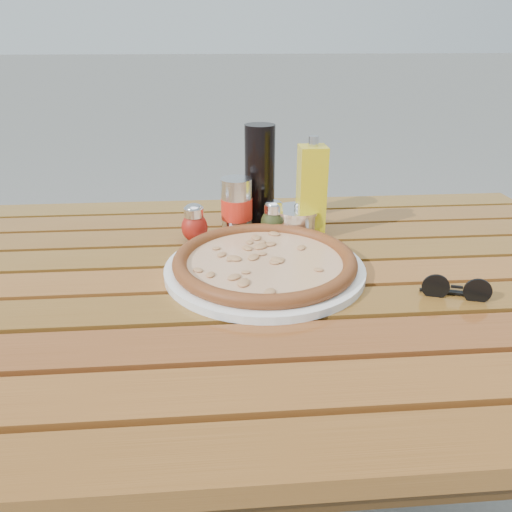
{
  "coord_description": "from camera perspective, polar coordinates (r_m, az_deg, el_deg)",
  "views": [
    {
      "loc": [
        -0.07,
        -0.79,
        1.15
      ],
      "look_at": [
        0.0,
        0.02,
        0.78
      ],
      "focal_mm": 35.0,
      "sensor_mm": 36.0,
      "label": 1
    }
  ],
  "objects": [
    {
      "name": "sunglasses",
      "position": [
        0.87,
        21.88,
        -3.59
      ],
      "size": [
        0.11,
        0.05,
        0.04
      ],
      "rotation": [
        0.0,
        0.0,
        -0.32
      ],
      "color": "black",
      "rests_on": "table"
    },
    {
      "name": "dark_bottle",
      "position": [
        1.11,
        0.43,
        9.19
      ],
      "size": [
        0.09,
        0.09,
        0.22
      ],
      "primitive_type": "cylinder",
      "rotation": [
        0.0,
        0.0,
        0.42
      ],
      "color": "black",
      "rests_on": "table"
    },
    {
      "name": "plate",
      "position": [
        0.9,
        0.99,
        -1.47
      ],
      "size": [
        0.47,
        0.47,
        0.01
      ],
      "primitive_type": "cylinder",
      "rotation": [
        0.0,
        0.0,
        0.38
      ],
      "color": "white",
      "rests_on": "table"
    },
    {
      "name": "oregano_shaker",
      "position": [
        1.05,
        2.01,
        4.21
      ],
      "size": [
        0.07,
        0.07,
        0.08
      ],
      "rotation": [
        0.0,
        0.0,
        -0.34
      ],
      "color": "#333B17",
      "rests_on": "table"
    },
    {
      "name": "soda_can",
      "position": [
        1.07,
        -2.22,
        5.66
      ],
      "size": [
        0.07,
        0.07,
        0.12
      ],
      "rotation": [
        0.0,
        0.0,
        0.03
      ],
      "color": "silver",
      "rests_on": "table"
    },
    {
      "name": "parmesan_tin",
      "position": [
        1.06,
        4.71,
        3.97
      ],
      "size": [
        0.1,
        0.1,
        0.07
      ],
      "rotation": [
        0.0,
        0.0,
        0.01
      ],
      "color": "silver",
      "rests_on": "table"
    },
    {
      "name": "pepper_shaker",
      "position": [
        1.03,
        -7.06,
        3.69
      ],
      "size": [
        0.07,
        0.07,
        0.08
      ],
      "rotation": [
        0.0,
        0.0,
        -0.32
      ],
      "color": "#A81E13",
      "rests_on": "table"
    },
    {
      "name": "pizza",
      "position": [
        0.89,
        1.0,
        -0.57
      ],
      "size": [
        0.46,
        0.46,
        0.03
      ],
      "rotation": [
        0.0,
        0.0,
        0.56
      ],
      "color": "beige",
      "rests_on": "plate"
    },
    {
      "name": "olive_oil_cruet",
      "position": [
        1.05,
        6.33,
        7.37
      ],
      "size": [
        0.06,
        0.06,
        0.21
      ],
      "rotation": [
        0.0,
        0.0,
        0.01
      ],
      "color": "gold",
      "rests_on": "table"
    },
    {
      "name": "table",
      "position": [
        0.93,
        0.1,
        -6.49
      ],
      "size": [
        1.4,
        0.9,
        0.75
      ],
      "color": "#3A1C0D",
      "rests_on": "ground"
    }
  ]
}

